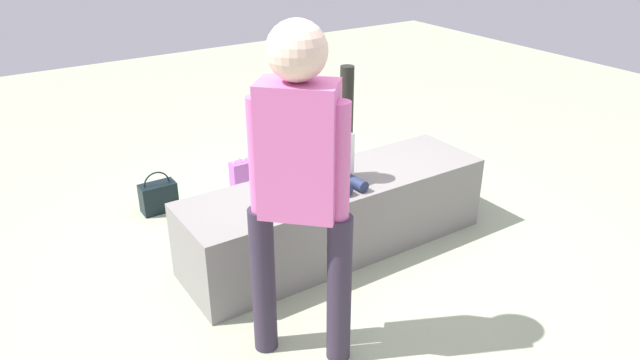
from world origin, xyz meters
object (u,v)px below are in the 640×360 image
adult_standing (299,172)px  gift_bag (244,180)px  cake_plate (289,185)px  handbag_black_leather (159,197)px  child_seated (337,152)px  water_bottle_near_gift (339,154)px  party_cup_red (319,197)px

adult_standing → gift_bag: (0.55, 1.76, -0.88)m
adult_standing → gift_bag: adult_standing is taller
cake_plate → handbag_black_leather: 1.29m
child_seated → handbag_black_leather: size_ratio=1.49×
handbag_black_leather → water_bottle_near_gift: bearing=-2.1°
gift_bag → water_bottle_near_gift: size_ratio=1.56×
cake_plate → gift_bag: size_ratio=0.63×
party_cup_red → child_seated: bearing=-114.0°
party_cup_red → handbag_black_leather: size_ratio=0.33×
adult_standing → party_cup_red: adult_standing is taller
water_bottle_near_gift → gift_bag: bearing=-173.8°
cake_plate → water_bottle_near_gift: 1.61m
child_seated → cake_plate: size_ratio=2.16×
child_seated → cake_plate: child_seated is taller
cake_plate → child_seated: bearing=-18.3°
water_bottle_near_gift → party_cup_red: bearing=-137.0°
adult_standing → gift_bag: size_ratio=4.84×
gift_bag → water_bottle_near_gift: (1.00, 0.11, -0.06)m
gift_bag → party_cup_red: size_ratio=3.35×
child_seated → cake_plate: bearing=161.7°
child_seated → party_cup_red: 0.97m
cake_plate → gift_bag: (0.13, 0.94, -0.38)m
child_seated → cake_plate: 0.37m
handbag_black_leather → child_seated: bearing=-56.4°
child_seated → gift_bag: (-0.16, 1.04, -0.57)m
child_seated → cake_plate: (-0.30, 0.10, -0.19)m
adult_standing → water_bottle_near_gift: adult_standing is taller
party_cup_red → adult_standing: bearing=-126.4°
gift_bag → cake_plate: bearing=-98.1°
child_seated → gift_bag: bearing=98.9°
cake_plate → gift_bag: 1.02m
gift_bag → adult_standing: bearing=-107.4°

